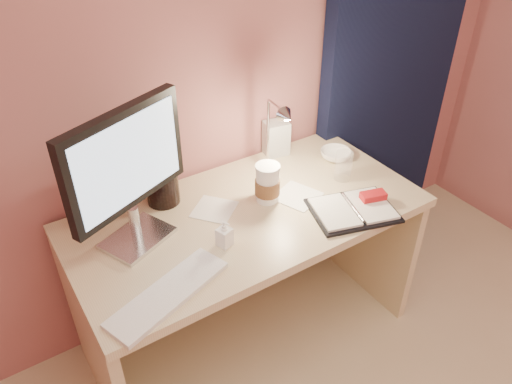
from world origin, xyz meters
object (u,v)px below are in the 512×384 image
desk (239,244)px  desk_lamp (282,133)px  clear_cup (343,166)px  bowl (336,155)px  dark_jar (162,182)px  product_box (276,138)px  planner (355,209)px  keyboard (169,294)px  lotion_bottle (224,233)px  monitor (125,168)px  coffee_cup (267,184)px

desk → desk_lamp: desk_lamp is taller
clear_cup → bowl: size_ratio=0.92×
dark_jar → product_box: bearing=6.2°
planner → product_box: 0.54m
keyboard → lotion_bottle: 0.30m
clear_cup → lotion_bottle: clear_cup is taller
desk → keyboard: bearing=-145.2°
dark_jar → product_box: size_ratio=1.15×
planner → product_box: (-0.00, 0.54, 0.07)m
clear_cup → lotion_bottle: 0.65m
keyboard → planner: 0.81m
product_box → keyboard: bearing=-135.9°
lotion_bottle → keyboard: bearing=-157.3°
monitor → bowl: bearing=-20.6°
clear_cup → dark_jar: (-0.72, 0.27, 0.03)m
bowl → product_box: (-0.20, 0.19, 0.06)m
keyboard → coffee_cup: bearing=6.1°
desk → coffee_cup: coffee_cup is taller
lotion_bottle → dark_jar: bearing=101.2°
lotion_bottle → coffee_cup: bearing=27.4°
clear_cup → desk_lamp: (-0.23, 0.14, 0.16)m
monitor → lotion_bottle: size_ratio=4.85×
clear_cup → desk_lamp: size_ratio=0.35×
planner → dark_jar: bearing=158.6°
dark_jar → lotion_bottle: bearing=-78.8°
planner → clear_cup: clear_cup is taller
coffee_cup → dark_jar: dark_jar is taller
planner → clear_cup: (0.12, 0.21, 0.05)m
product_box → clear_cup: bearing=-60.2°
monitor → product_box: (0.78, 0.24, -0.23)m
coffee_cup → product_box: coffee_cup is taller
desk → coffee_cup: bearing=-24.6°
keyboard → bowl: size_ratio=3.15×
coffee_cup → dark_jar: 0.42m
coffee_cup → desk_lamp: size_ratio=0.45×
monitor → bowl: size_ratio=3.77×
coffee_cup → planner: bearing=-45.9°
lotion_bottle → dark_jar: size_ratio=0.58×
keyboard → coffee_cup: size_ratio=2.68×
bowl → desk: bearing=-175.5°
desk → coffee_cup: size_ratio=8.60×
monitor → clear_cup: (0.90, -0.09, -0.25)m
planner → dark_jar: dark_jar is taller
desk → product_box: product_box is taller
clear_cup → planner: bearing=-119.4°
bowl → clear_cup: bearing=-120.1°
monitor → keyboard: (-0.02, -0.31, -0.30)m
dark_jar → desk_lamp: 0.52m
monitor → bowl: (0.98, 0.05, -0.29)m
desk → clear_cup: (0.47, -0.10, 0.29)m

